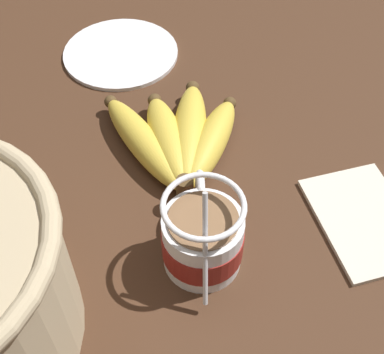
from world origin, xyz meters
TOP-DOWN VIEW (x-y plane):
  - table at (0.00, 0.00)cm, footprint 99.21×99.21cm
  - coffee_mug at (-7.37, -0.05)cm, footprint 14.05×8.51cm
  - banana_bunch at (8.77, 2.28)cm, footprint 20.27×19.32cm
  - napkin at (-3.25, -18.71)cm, footprint 16.51×13.30cm
  - small_plate at (28.92, 10.47)cm, footprint 17.27×17.27cm

SIDE VIEW (x-z plane):
  - table at x=0.00cm, z-range 0.00..3.23cm
  - napkin at x=-3.25cm, z-range 3.23..3.83cm
  - small_plate at x=28.92cm, z-range 3.23..3.83cm
  - banana_bunch at x=8.77cm, z-range 3.04..7.49cm
  - coffee_mug at x=-7.37cm, z-range 0.43..13.87cm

